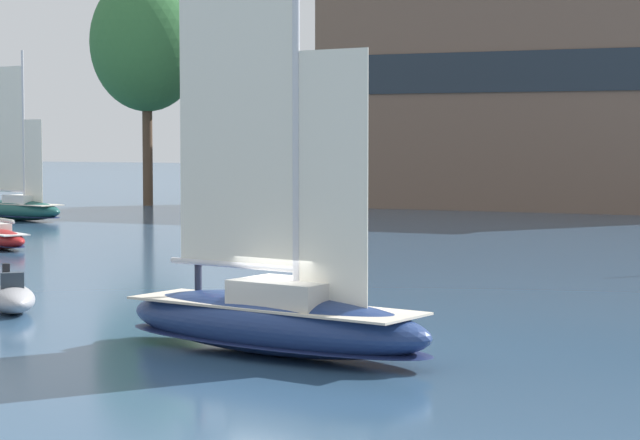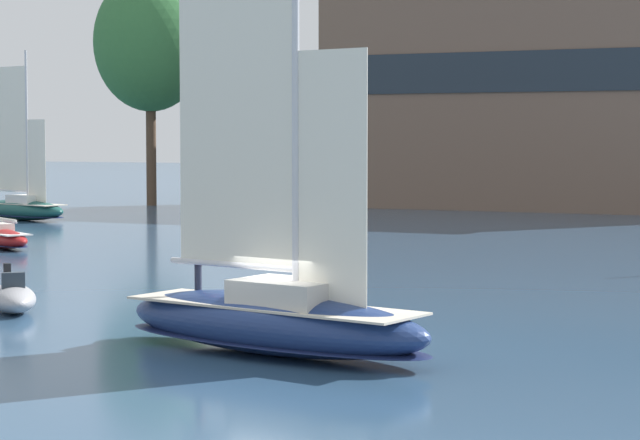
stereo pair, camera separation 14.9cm
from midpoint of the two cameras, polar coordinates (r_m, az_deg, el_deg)
The scene contains 6 objects.
ground_plane at distance 32.69m, azimuth -2.29°, elevation -6.14°, with size 400.00×400.00×0.00m, color #2D4C6B.
waterfront_building at distance 100.54m, azimuth 10.47°, elevation 6.21°, with size 35.79×15.12×19.72m.
tree_shore_left at distance 102.96m, azimuth -7.97°, elevation 8.02°, with size 9.17×9.17×18.87m.
sailboat_main at distance 32.52m, azimuth -2.28°, elevation -4.32°, with size 9.91×4.53×13.15m.
sailboat_moored_far_slip at distance 86.48m, azimuth -13.66°, elevation 0.60°, with size 8.60×4.34×11.39m.
motor_tender at distance 41.52m, azimuth -14.03°, elevation -3.47°, with size 3.57×3.66×1.40m.
Camera 1 is at (14.24, -28.87, 5.67)m, focal length 70.00 mm.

